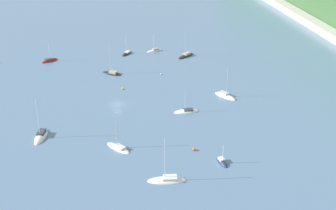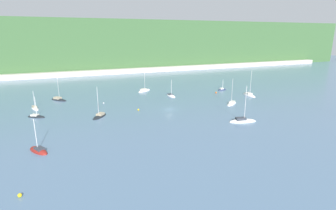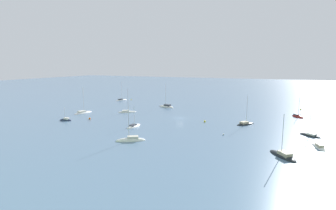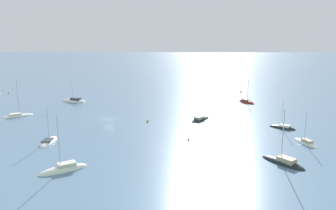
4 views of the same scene
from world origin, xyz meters
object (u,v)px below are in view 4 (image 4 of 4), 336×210
at_px(sailboat_7, 18,116).
at_px(mooring_buoy_3, 9,93).
at_px(sailboat_5, 64,170).
at_px(mooring_buoy_2, 188,139).
at_px(sailboat_0, 200,119).
at_px(sailboat_6, 246,103).
at_px(sailboat_10, 283,128).
at_px(mooring_buoy_1, 241,92).
at_px(sailboat_11, 305,143).
at_px(mooring_buoy_0, 148,121).
at_px(sailboat_4, 283,163).
at_px(sailboat_2, 74,101).
at_px(sailboat_8, 49,142).

height_order(sailboat_7, mooring_buoy_3, sailboat_7).
height_order(sailboat_5, mooring_buoy_2, sailboat_5).
height_order(sailboat_0, sailboat_6, sailboat_0).
distance_m(sailboat_10, mooring_buoy_1, 48.24).
bearing_deg(sailboat_6, sailboat_5, -69.57).
relative_size(sailboat_10, sailboat_11, 1.03).
bearing_deg(sailboat_5, mooring_buoy_2, -175.92).
bearing_deg(sailboat_6, mooring_buoy_0, -83.90).
bearing_deg(sailboat_5, sailboat_6, -160.80).
xyz_separation_m(sailboat_6, mooring_buoy_1, (-1.90, -18.60, 0.27)).
xyz_separation_m(sailboat_4, sailboat_5, (38.58, 3.62, -0.02)).
relative_size(sailboat_5, sailboat_11, 1.43).
bearing_deg(sailboat_10, sailboat_2, 8.54).
distance_m(sailboat_2, sailboat_7, 22.11).
xyz_separation_m(sailboat_7, mooring_buoy_1, (-70.09, -37.60, 0.24)).
distance_m(sailboat_0, sailboat_4, 32.29).
bearing_deg(mooring_buoy_1, sailboat_0, 64.70).
bearing_deg(sailboat_11, mooring_buoy_3, 40.17).
relative_size(sailboat_6, sailboat_10, 1.16).
distance_m(sailboat_2, mooring_buoy_0, 36.51).
relative_size(sailboat_5, sailboat_10, 1.38).
xyz_separation_m(mooring_buoy_1, mooring_buoy_2, (23.22, 57.48, -0.10)).
relative_size(sailboat_0, sailboat_7, 1.01).
height_order(mooring_buoy_0, mooring_buoy_2, mooring_buoy_0).
relative_size(sailboat_11, mooring_buoy_0, 11.68).
xyz_separation_m(sailboat_0, sailboat_7, (50.90, -3.00, -0.02)).
relative_size(sailboat_8, mooring_buoy_1, 11.63).
distance_m(sailboat_2, sailboat_6, 58.15).
height_order(sailboat_5, sailboat_11, sailboat_5).
xyz_separation_m(sailboat_4, sailboat_10, (-7.18, -22.17, -0.05)).
distance_m(sailboat_4, sailboat_11, 13.68).
relative_size(sailboat_6, mooring_buoy_1, 12.90).
bearing_deg(mooring_buoy_0, sailboat_10, 170.74).
relative_size(sailboat_4, mooring_buoy_3, 19.39).
bearing_deg(sailboat_5, sailboat_11, 164.51).
distance_m(sailboat_6, sailboat_10, 29.73).
height_order(sailboat_4, sailboat_10, sailboat_4).
height_order(sailboat_8, mooring_buoy_2, sailboat_8).
distance_m(sailboat_7, mooring_buoy_1, 79.54).
xyz_separation_m(sailboat_0, mooring_buoy_1, (-19.19, -40.61, 0.22)).
xyz_separation_m(sailboat_0, sailboat_4, (-12.43, 29.80, 0.00)).
height_order(sailboat_11, mooring_buoy_2, sailboat_11).
height_order(sailboat_0, mooring_buoy_1, sailboat_0).
relative_size(sailboat_4, mooring_buoy_2, 21.36).
bearing_deg(mooring_buoy_3, sailboat_11, 148.18).
distance_m(sailboat_8, sailboat_11, 54.80).
bearing_deg(mooring_buoy_0, mooring_buoy_2, 124.33).
bearing_deg(sailboat_5, sailboat_8, -94.05).
height_order(sailboat_0, sailboat_4, sailboat_0).
distance_m(sailboat_5, mooring_buoy_3, 83.80).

